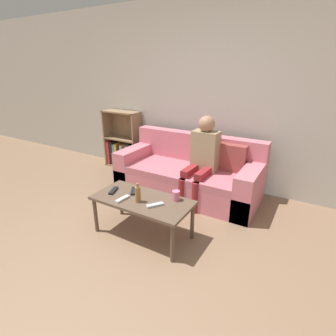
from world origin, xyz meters
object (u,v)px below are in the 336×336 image
at_px(coffee_table, 142,203).
at_px(cup_near, 176,196).
at_px(tv_remote_1, 133,191).
at_px(tv_remote_3, 113,191).
at_px(bookshelf, 123,146).
at_px(tv_remote_0, 155,205).
at_px(bottle, 138,194).
at_px(tv_remote_2, 122,199).
at_px(person_adult, 203,154).
at_px(couch, 189,175).

bearing_deg(coffee_table, cup_near, 26.34).
distance_m(coffee_table, tv_remote_1, 0.20).
distance_m(tv_remote_1, tv_remote_3, 0.22).
height_order(bookshelf, coffee_table, bookshelf).
height_order(bookshelf, tv_remote_1, bookshelf).
relative_size(tv_remote_0, bottle, 0.82).
xyz_separation_m(tv_remote_1, bottle, (0.18, -0.15, 0.07)).
distance_m(tv_remote_1, tv_remote_2, 0.20).
height_order(person_adult, tv_remote_1, person_adult).
height_order(couch, cup_near, couch).
distance_m(tv_remote_0, tv_remote_1, 0.39).
bearing_deg(tv_remote_3, bookshelf, 107.31).
bearing_deg(bottle, coffee_table, 90.45).
relative_size(tv_remote_0, tv_remote_1, 0.98).
bearing_deg(couch, cup_near, -71.14).
height_order(couch, bottle, couch).
bearing_deg(cup_near, tv_remote_2, -150.02).
height_order(couch, coffee_table, couch).
bearing_deg(tv_remote_3, coffee_table, -16.65).
height_order(cup_near, tv_remote_2, cup_near).
bearing_deg(bookshelf, tv_remote_3, -53.14).
bearing_deg(coffee_table, tv_remote_3, -177.10).
bearing_deg(cup_near, person_adult, 97.25).
height_order(bookshelf, tv_remote_2, bookshelf).
bearing_deg(coffee_table, tv_remote_1, 154.85).
xyz_separation_m(couch, person_adult, (0.22, -0.08, 0.37)).
distance_m(coffee_table, cup_near, 0.36).
bearing_deg(bookshelf, couch, -14.44).
xyz_separation_m(couch, coffee_table, (0.03, -1.16, 0.11)).
height_order(person_adult, tv_remote_0, person_adult).
height_order(couch, person_adult, person_adult).
distance_m(couch, bottle, 1.25).
bearing_deg(tv_remote_2, bottle, 22.78).
distance_m(bookshelf, tv_remote_1, 2.00).
bearing_deg(tv_remote_3, tv_remote_1, 7.94).
bearing_deg(tv_remote_2, bookshelf, 135.56).
bearing_deg(person_adult, tv_remote_2, -105.04).
xyz_separation_m(person_adult, cup_near, (0.12, -0.92, -0.16)).
distance_m(coffee_table, person_adult, 1.13).
distance_m(couch, tv_remote_2, 1.29).
distance_m(cup_near, tv_remote_3, 0.70).
distance_m(couch, coffee_table, 1.16).
bearing_deg(couch, tv_remote_0, -79.42).
bearing_deg(bookshelf, tv_remote_2, -50.30).
bearing_deg(bookshelf, tv_remote_0, -42.69).
relative_size(bookshelf, bottle, 4.91).
relative_size(couch, bottle, 9.71).
distance_m(couch, cup_near, 1.08).
distance_m(tv_remote_1, bottle, 0.24).
relative_size(coffee_table, tv_remote_1, 6.12).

